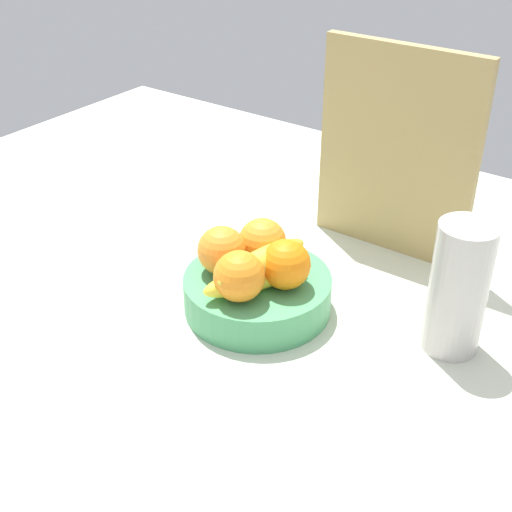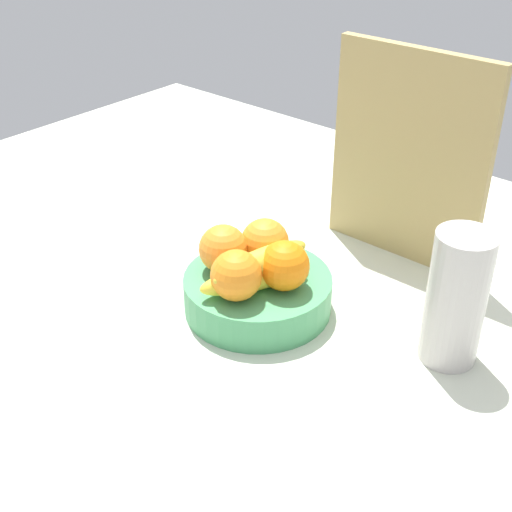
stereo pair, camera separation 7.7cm
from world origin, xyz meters
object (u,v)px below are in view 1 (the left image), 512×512
object	(u,v)px
orange_front_right	(222,250)
cutting_board	(396,153)
fruit_bowl	(256,294)
banana_bunch	(259,270)
orange_center	(239,276)
thermos_tumbler	(458,289)
orange_front_left	(264,243)
orange_back_left	(285,264)

from	to	relation	value
orange_front_right	cutting_board	distance (cm)	34.58
fruit_bowl	banana_bunch	bearing A→B (deg)	-42.60
orange_center	thermos_tumbler	xyz separation A→B (cm)	(26.81, 14.75, 0.41)
orange_front_left	cutting_board	xyz separation A→B (cm)	(9.12, 25.30, 8.48)
orange_center	thermos_tumbler	distance (cm)	30.60
thermos_tumbler	orange_front_right	bearing A→B (deg)	-162.40
orange_front_left	orange_back_left	xyz separation A→B (cm)	(6.24, -3.30, 0.00)
orange_front_left	thermos_tumbler	bearing A→B (deg)	9.47
cutting_board	thermos_tumbler	size ratio (longest dim) A/B	1.81
fruit_bowl	orange_front_right	size ratio (longest dim) A/B	3.03
cutting_board	thermos_tumbler	xyz separation A→B (cm)	(20.35, -20.38, -8.06)
orange_center	cutting_board	size ratio (longest dim) A/B	0.21
orange_center	orange_back_left	size ratio (longest dim) A/B	1.00
orange_front_right	orange_center	xyz separation A→B (cm)	(6.47, -4.19, 0.00)
orange_front_right	thermos_tumbler	world-z (taller)	thermos_tumbler
orange_front_left	orange_front_right	world-z (taller)	same
banana_bunch	thermos_tumbler	world-z (taller)	thermos_tumbler
fruit_bowl	orange_front_right	world-z (taller)	orange_front_right
banana_bunch	cutting_board	xyz separation A→B (cm)	(5.75, 31.19, 9.14)
banana_bunch	fruit_bowl	bearing A→B (deg)	137.40
orange_back_left	cutting_board	xyz separation A→B (cm)	(2.88, 28.60, 8.48)
orange_center	banana_bunch	size ratio (longest dim) A/B	0.41
cutting_board	thermos_tumbler	bearing A→B (deg)	-45.43
thermos_tumbler	orange_center	bearing A→B (deg)	-151.19
orange_back_left	cutting_board	bearing A→B (deg)	84.24
fruit_bowl	orange_front_right	distance (cm)	8.67
fruit_bowl	banana_bunch	world-z (taller)	banana_bunch
fruit_bowl	orange_front_left	size ratio (longest dim) A/B	3.03
orange_front_left	cutting_board	distance (cm)	28.20
orange_back_left	thermos_tumbler	world-z (taller)	thermos_tumbler
fruit_bowl	orange_center	size ratio (longest dim) A/B	3.03
orange_front_left	orange_front_right	distance (cm)	6.80
orange_front_right	cutting_board	size ratio (longest dim) A/B	0.21
orange_front_right	banana_bunch	xyz separation A→B (cm)	(7.18, -0.25, -0.67)
orange_front_left	cutting_board	bearing A→B (deg)	70.17
orange_front_right	orange_back_left	size ratio (longest dim) A/B	1.00
banana_bunch	thermos_tumbler	size ratio (longest dim) A/B	0.93
orange_center	thermos_tumbler	bearing A→B (deg)	28.81
orange_back_left	thermos_tumbler	size ratio (longest dim) A/B	0.38
orange_front_left	cutting_board	world-z (taller)	cutting_board
orange_front_left	banana_bunch	size ratio (longest dim) A/B	0.41
orange_front_right	cutting_board	world-z (taller)	cutting_board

